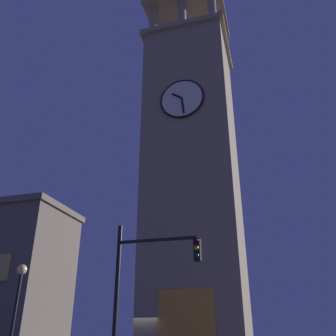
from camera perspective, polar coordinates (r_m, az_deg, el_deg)
The scene contains 3 objects.
clocktower at distance 26.81m, azimuth 3.93°, elevation -0.48°, with size 6.83×6.63×30.71m.
traffic_signal_mid at distance 12.84m, azimuth -3.74°, elevation -16.77°, with size 3.04×0.41×5.24m.
street_lamp at distance 17.75m, azimuth -22.56°, elevation -17.97°, with size 0.44×0.44×4.47m.
Camera 1 is at (-7.83, 21.71, 1.59)m, focal length 38.75 mm.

